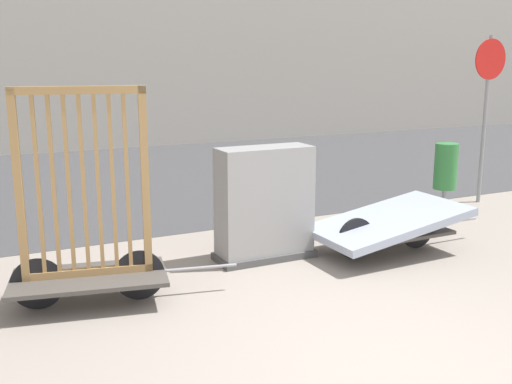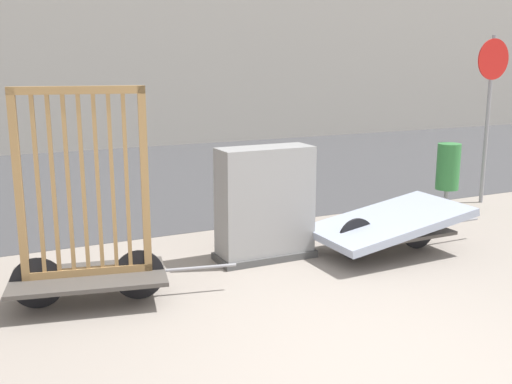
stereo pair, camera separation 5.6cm
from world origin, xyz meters
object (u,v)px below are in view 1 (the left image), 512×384
at_px(bike_cart_with_mattress, 388,224).
at_px(utility_cabinet, 265,207).
at_px(bike_cart_with_bedframe, 87,236).
at_px(sign_post, 487,94).
at_px(trash_bin, 446,167).

distance_m(bike_cart_with_mattress, utility_cabinet, 1.49).
height_order(bike_cart_with_bedframe, sign_post, sign_post).
bearing_deg(utility_cabinet, sign_post, 12.81).
bearing_deg(sign_post, utility_cabinet, -167.19).
xyz_separation_m(bike_cart_with_bedframe, utility_cabinet, (2.06, 0.47, -0.05)).
distance_m(bike_cart_with_bedframe, trash_bin, 5.90).
bearing_deg(sign_post, bike_cart_with_mattress, -153.94).
xyz_separation_m(bike_cart_with_bedframe, sign_post, (6.45, 1.46, 1.08)).
height_order(bike_cart_with_bedframe, utility_cabinet, bike_cart_with_bedframe).
distance_m(bike_cart_with_mattress, sign_post, 3.60).
relative_size(bike_cart_with_mattress, sign_post, 0.88).
distance_m(bike_cart_with_bedframe, bike_cart_with_mattress, 3.47).
bearing_deg(utility_cabinet, trash_bin, 15.43).
distance_m(utility_cabinet, sign_post, 4.64).
bearing_deg(bike_cart_with_mattress, bike_cart_with_bedframe, 179.66).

